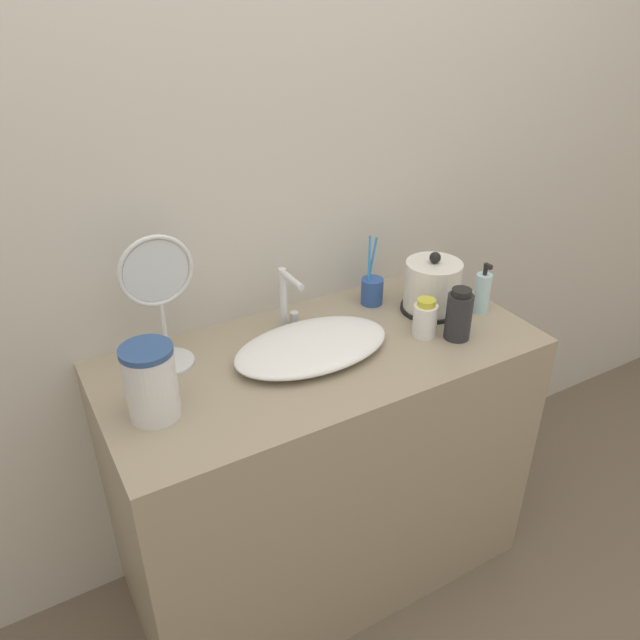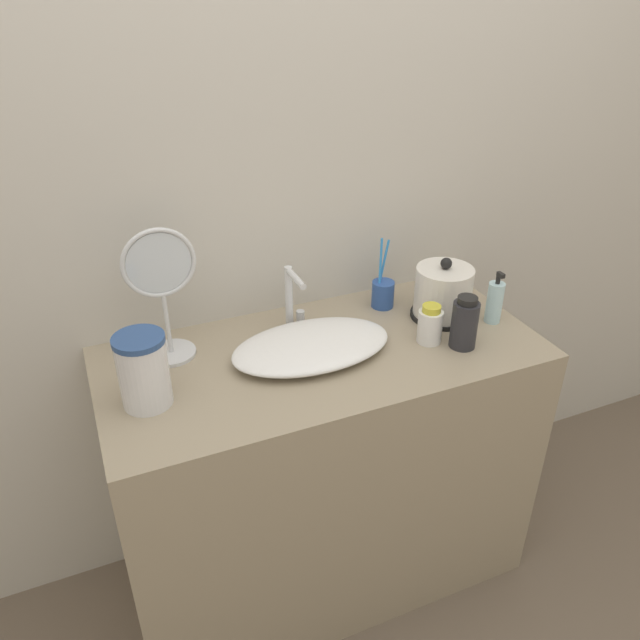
% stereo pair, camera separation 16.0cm
% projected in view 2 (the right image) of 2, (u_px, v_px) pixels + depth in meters
% --- Properties ---
extents(ground_plane, '(12.00, 12.00, 0.00)m').
position_uv_depth(ground_plane, '(359.00, 632.00, 1.86)').
color(ground_plane, '#6B5B4C').
extents(wall_back, '(6.00, 0.04, 2.60)m').
position_uv_depth(wall_back, '(280.00, 150.00, 1.66)').
color(wall_back, beige).
rests_on(wall_back, ground_plane).
extents(vanity_counter, '(1.18, 0.55, 0.84)m').
position_uv_depth(vanity_counter, '(323.00, 469.00, 1.87)').
color(vanity_counter, gray).
rests_on(vanity_counter, ground_plane).
extents(sink_basin, '(0.43, 0.26, 0.05)m').
position_uv_depth(sink_basin, '(312.00, 346.00, 1.64)').
color(sink_basin, white).
rests_on(sink_basin, vanity_counter).
extents(faucet, '(0.06, 0.12, 0.18)m').
position_uv_depth(faucet, '(292.00, 296.00, 1.72)').
color(faucet, silver).
rests_on(faucet, vanity_counter).
extents(electric_kettle, '(0.18, 0.18, 0.19)m').
position_uv_depth(electric_kettle, '(443.00, 295.00, 1.79)').
color(electric_kettle, black).
rests_on(electric_kettle, vanity_counter).
extents(toothbrush_cup, '(0.07, 0.07, 0.21)m').
position_uv_depth(toothbrush_cup, '(383.00, 293.00, 1.86)').
color(toothbrush_cup, '#2D519E').
rests_on(toothbrush_cup, vanity_counter).
extents(lotion_bottle, '(0.05, 0.05, 0.16)m').
position_uv_depth(lotion_bottle, '(495.00, 302.00, 1.77)').
color(lotion_bottle, silver).
rests_on(lotion_bottle, vanity_counter).
extents(shampoo_bottle, '(0.07, 0.07, 0.15)m').
position_uv_depth(shampoo_bottle, '(464.00, 323.00, 1.65)').
color(shampoo_bottle, '#28282D').
rests_on(shampoo_bottle, vanity_counter).
extents(mouthwash_bottle, '(0.07, 0.07, 0.11)m').
position_uv_depth(mouthwash_bottle, '(430.00, 325.00, 1.68)').
color(mouthwash_bottle, white).
rests_on(mouthwash_bottle, vanity_counter).
extents(vanity_mirror, '(0.18, 0.13, 0.36)m').
position_uv_depth(vanity_mirror, '(162.00, 288.00, 1.55)').
color(vanity_mirror, silver).
rests_on(vanity_mirror, vanity_counter).
extents(water_pitcher, '(0.12, 0.12, 0.18)m').
position_uv_depth(water_pitcher, '(143.00, 371.00, 1.42)').
color(water_pitcher, silver).
rests_on(water_pitcher, vanity_counter).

